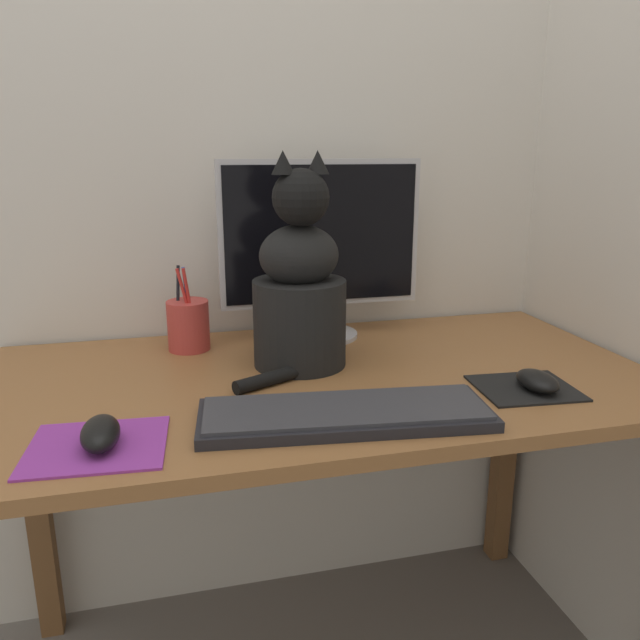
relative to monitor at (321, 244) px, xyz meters
name	(u,v)px	position (x,y,z in m)	size (l,w,h in m)	color
wall_back	(281,100)	(-0.06, 0.13, 0.31)	(7.00, 0.04, 2.50)	beige
desk	(321,422)	(-0.06, -0.24, -0.32)	(1.28, 0.68, 0.72)	brown
monitor	(321,244)	(0.00, 0.00, 0.00)	(0.46, 0.17, 0.40)	#B2B2B7
keyboard	(345,414)	(-0.08, -0.46, -0.20)	(0.48, 0.21, 0.02)	black
mousepad_left	(97,446)	(-0.45, -0.46, -0.21)	(0.21, 0.19, 0.00)	purple
mousepad_right	(525,388)	(0.28, -0.41, -0.21)	(0.19, 0.17, 0.00)	black
computer_mouse_left	(100,433)	(-0.45, -0.47, -0.19)	(0.06, 0.11, 0.04)	black
computer_mouse_right	(537,381)	(0.29, -0.42, -0.19)	(0.06, 0.10, 0.03)	black
cat	(299,289)	(-0.09, -0.18, -0.06)	(0.25, 0.25, 0.42)	black
pen_cup	(188,325)	(-0.30, -0.02, -0.16)	(0.09, 0.09, 0.18)	#B23833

